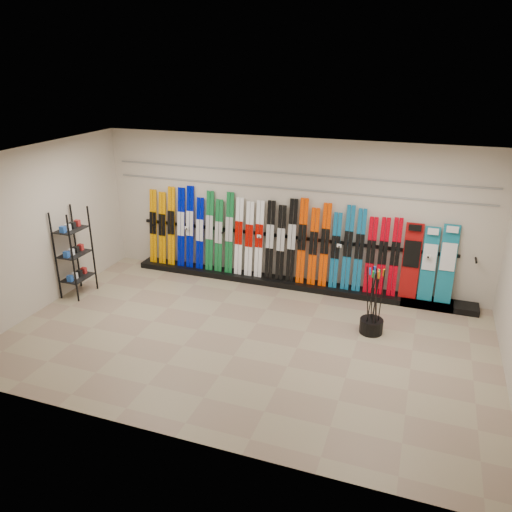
% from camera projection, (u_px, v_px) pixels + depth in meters
% --- Properties ---
extents(floor, '(8.00, 8.00, 0.00)m').
position_uv_depth(floor, '(246.00, 339.00, 8.38)').
color(floor, gray).
rests_on(floor, ground).
extents(back_wall, '(8.00, 0.00, 8.00)m').
position_uv_depth(back_wall, '(289.00, 213.00, 10.02)').
color(back_wall, beige).
rests_on(back_wall, floor).
extents(left_wall, '(0.00, 5.00, 5.00)m').
position_uv_depth(left_wall, '(39.00, 229.00, 9.07)').
color(left_wall, beige).
rests_on(left_wall, floor).
extents(ceiling, '(8.00, 8.00, 0.00)m').
position_uv_depth(ceiling, '(244.00, 160.00, 7.28)').
color(ceiling, silver).
rests_on(ceiling, back_wall).
extents(ski_rack_base, '(8.00, 0.40, 0.12)m').
position_uv_depth(ski_rack_base, '(295.00, 284.00, 10.29)').
color(ski_rack_base, black).
rests_on(ski_rack_base, floor).
extents(skis, '(5.37, 0.24, 1.77)m').
position_uv_depth(skis, '(263.00, 239.00, 10.24)').
color(skis, orange).
rests_on(skis, ski_rack_base).
extents(snowboards, '(0.95, 0.23, 1.48)m').
position_uv_depth(snowboards, '(428.00, 263.00, 9.28)').
color(snowboards, '#990C0C').
rests_on(snowboards, ski_rack_base).
extents(accessory_rack, '(0.40, 0.60, 1.75)m').
position_uv_depth(accessory_rack, '(74.00, 253.00, 9.68)').
color(accessory_rack, black).
rests_on(accessory_rack, floor).
extents(pole_bin, '(0.40, 0.40, 0.25)m').
position_uv_depth(pole_bin, '(371.00, 326.00, 8.53)').
color(pole_bin, black).
rests_on(pole_bin, floor).
extents(ski_poles, '(0.31, 0.28, 1.18)m').
position_uv_depth(ski_poles, '(374.00, 302.00, 8.30)').
color(ski_poles, black).
rests_on(ski_poles, pole_bin).
extents(slatwall_rail_0, '(7.60, 0.02, 0.03)m').
position_uv_depth(slatwall_rail_0, '(289.00, 189.00, 9.82)').
color(slatwall_rail_0, gray).
rests_on(slatwall_rail_0, back_wall).
extents(slatwall_rail_1, '(7.60, 0.02, 0.03)m').
position_uv_depth(slatwall_rail_1, '(289.00, 174.00, 9.71)').
color(slatwall_rail_1, gray).
rests_on(slatwall_rail_1, back_wall).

